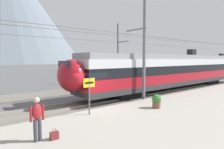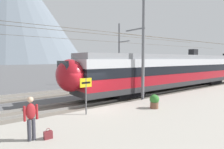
{
  "view_description": "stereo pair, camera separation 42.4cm",
  "coord_description": "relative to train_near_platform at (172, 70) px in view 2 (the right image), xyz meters",
  "views": [
    {
      "loc": [
        -6.25,
        -10.32,
        3.42
      ],
      "look_at": [
        4.65,
        3.91,
        1.9
      ],
      "focal_mm": 29.63,
      "sensor_mm": 36.0,
      "label": 1
    },
    {
      "loc": [
        -5.91,
        -10.57,
        3.42
      ],
      "look_at": [
        4.65,
        3.91,
        1.9
      ],
      "focal_mm": 29.63,
      "sensor_mm": 36.0,
      "label": 2
    }
  ],
  "objects": [
    {
      "name": "mountain_central_peak",
      "position": [
        8.49,
        169.52,
        44.31
      ],
      "size": [
        125.69,
        125.69,
        93.06
      ],
      "primitive_type": "cone",
      "color": "slate",
      "rests_on": "ground"
    },
    {
      "name": "platform_sign",
      "position": [
        -11.75,
        -2.96,
        -0.4
      ],
      "size": [
        0.7,
        0.08,
        2.04
      ],
      "color": "#59595B",
      "rests_on": "platform_slab"
    },
    {
      "name": "ground_plane",
      "position": [
        -10.63,
        -1.42,
        -2.22
      ],
      "size": [
        400.0,
        400.0,
        0.0
      ],
      "primitive_type": "plane",
      "color": "#565659"
    },
    {
      "name": "track_near",
      "position": [
        -10.63,
        0.0,
        -2.15
      ],
      "size": [
        120.0,
        3.0,
        0.28
      ],
      "color": "#6B6359",
      "rests_on": "ground"
    },
    {
      "name": "train_near_platform",
      "position": [
        0.0,
        0.0,
        0.0
      ],
      "size": [
        24.36,
        2.91,
        4.27
      ],
      "color": "#2D2D30",
      "rests_on": "track_near"
    },
    {
      "name": "catenary_mast_mid",
      "position": [
        -6.19,
        -1.73,
        1.88
      ],
      "size": [
        43.6,
        2.17,
        7.89
      ],
      "color": "slate",
      "rests_on": "ground"
    },
    {
      "name": "handbag_beside_passenger",
      "position": [
        -14.46,
        -4.91,
        -1.75
      ],
      "size": [
        0.32,
        0.18,
        0.43
      ],
      "color": "maroon",
      "rests_on": "platform_slab"
    },
    {
      "name": "track_far",
      "position": [
        -10.63,
        5.72,
        -2.15
      ],
      "size": [
        120.0,
        3.0,
        0.28
      ],
      "color": "#6B6359",
      "rests_on": "ground"
    },
    {
      "name": "catenary_mast_far_side",
      "position": [
        -1.0,
        7.53,
        1.97
      ],
      "size": [
        43.6,
        2.26,
        8.12
      ],
      "color": "slate",
      "rests_on": "ground"
    },
    {
      "name": "potted_plant_platform_edge",
      "position": [
        -7.66,
        -4.34,
        -1.42
      ],
      "size": [
        0.6,
        0.6,
        0.88
      ],
      "color": "brown",
      "rests_on": "platform_slab"
    },
    {
      "name": "train_far_track",
      "position": [
        21.15,
        5.72,
        0.01
      ],
      "size": [
        31.86,
        3.03,
        4.27
      ],
      "color": "#2D2D30",
      "rests_on": "track_far"
    },
    {
      "name": "platform_slab",
      "position": [
        -10.63,
        -6.08,
        -2.06
      ],
      "size": [
        120.0,
        7.94,
        0.32
      ],
      "primitive_type": "cube",
      "color": "#A39E93",
      "rests_on": "ground"
    },
    {
      "name": "passenger_walking",
      "position": [
        -15.01,
        -4.69,
        -0.96
      ],
      "size": [
        0.53,
        0.22,
        1.69
      ],
      "color": "#383842",
      "rests_on": "platform_slab"
    }
  ]
}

